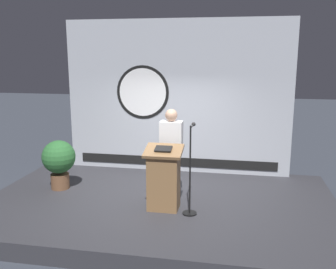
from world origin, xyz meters
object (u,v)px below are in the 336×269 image
(podium, at_px, (164,179))
(microphone_stand, at_px, (190,182))
(potted_plant, at_px, (59,160))
(speaker_person, at_px, (171,154))

(podium, distance_m, microphone_stand, 0.48)
(potted_plant, bearing_deg, microphone_stand, -14.65)
(microphone_stand, height_order, potted_plant, microphone_stand)
(microphone_stand, bearing_deg, speaker_person, 126.51)
(speaker_person, bearing_deg, microphone_stand, -53.49)
(potted_plant, bearing_deg, speaker_person, -3.28)
(podium, relative_size, speaker_person, 0.66)
(podium, height_order, speaker_person, speaker_person)
(podium, relative_size, potted_plant, 1.14)
(podium, bearing_deg, speaker_person, 84.60)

